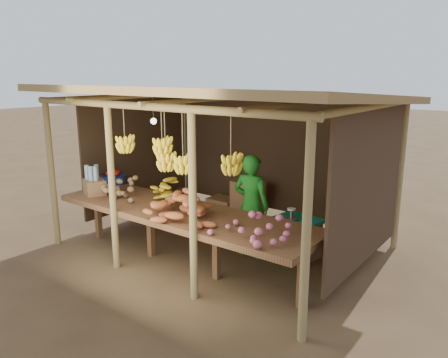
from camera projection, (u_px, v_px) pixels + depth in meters
The scene contains 13 objects.
ground at pixel (224, 245), 6.71m from camera, with size 60.00×60.00×0.00m, color brown.
stall_structure at pixel (227, 120), 6.25m from camera, with size 4.70×3.50×2.43m.
counter at pixel (181, 215), 5.80m from camera, with size 3.90×1.05×0.80m.
potato_heap at pixel (121, 184), 6.44m from camera, with size 0.88×0.53×0.36m, color olive, non-canonical shape.
sweet_potato_heap at pixel (180, 205), 5.43m from camera, with size 1.10×0.66×0.36m, color #B2582D, non-canonical shape.
onion_heap at pixel (254, 222), 4.79m from camera, with size 0.88×0.53×0.36m, color #C45F78, non-canonical shape.
banana_pile at pixel (166, 187), 6.29m from camera, with size 0.63×0.38×0.35m, color yellow, non-canonical shape.
tomato_basin at pixel (113, 178), 7.21m from camera, with size 0.41×0.41×0.21m.
bottle_box at pixel (94, 183), 6.55m from camera, with size 0.43×0.40×0.45m.
vendor at pixel (251, 206), 6.19m from camera, with size 0.54×0.36×1.49m, color #1A761D.
tarp_crate at pixel (296, 237), 6.23m from camera, with size 0.70×0.63×0.75m.
carton_stack at pixel (239, 205), 7.59m from camera, with size 1.04×0.41×0.78m.
burlap_sacks at pixel (174, 199), 8.23m from camera, with size 0.89×0.47×0.63m.
Camera 1 is at (3.80, -5.01, 2.56)m, focal length 35.00 mm.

